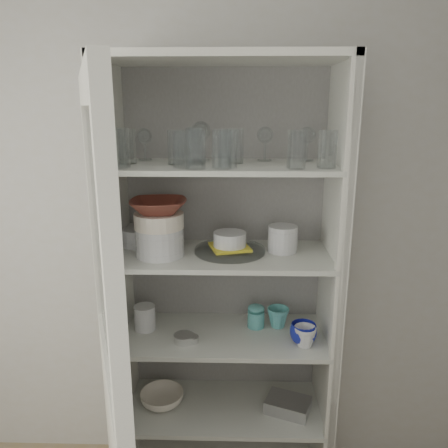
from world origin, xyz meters
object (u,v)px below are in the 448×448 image
at_px(goblet_2, 265,142).
at_px(white_ramekin, 230,239).
at_px(terracotta_bowl, 158,206).
at_px(pantry_cabinet, 224,311).
at_px(glass_platter, 230,250).
at_px(yellow_trivet, 230,247).
at_px(tin_box, 288,405).
at_px(mug_blue, 303,334).
at_px(goblet_3, 307,142).
at_px(teal_jar, 256,317).
at_px(mug_teal, 278,317).
at_px(mug_white, 305,337).
at_px(white_canister, 145,318).
at_px(plate_stack_front, 160,242).
at_px(cream_bowl, 159,220).
at_px(cream_dish, 162,398).
at_px(measuring_cups, 184,338).
at_px(goblet_1, 201,139).
at_px(cupboard_door, 116,424).
at_px(goblet_0, 145,143).
at_px(grey_bowl_stack, 283,239).

relative_size(goblet_2, white_ramekin, 1.12).
xyz_separation_m(terracotta_bowl, white_ramekin, (0.31, 0.05, -0.16)).
xyz_separation_m(pantry_cabinet, glass_platter, (0.03, -0.06, 0.33)).
xyz_separation_m(yellow_trivet, tin_box, (0.29, -0.04, -0.79)).
bearing_deg(mug_blue, goblet_3, 69.15).
xyz_separation_m(goblet_2, tin_box, (0.13, -0.15, -1.25)).
xyz_separation_m(pantry_cabinet, teal_jar, (0.15, -0.01, -0.03)).
xyz_separation_m(white_ramekin, teal_jar, (0.13, 0.05, -0.41)).
height_order(mug_teal, teal_jar, same).
xyz_separation_m(mug_white, white_canister, (-0.74, 0.14, 0.01)).
height_order(plate_stack_front, terracotta_bowl, terracotta_bowl).
xyz_separation_m(cream_bowl, mug_teal, (0.54, 0.11, -0.51)).
height_order(terracotta_bowl, mug_blue, terracotta_bowl).
height_order(mug_blue, teal_jar, teal_jar).
relative_size(mug_white, cream_dish, 0.47).
bearing_deg(mug_teal, measuring_cups, -169.69).
relative_size(mug_white, measuring_cups, 1.11).
distance_m(goblet_1, cream_bowl, 0.41).
relative_size(glass_platter, mug_white, 3.20).
xyz_separation_m(goblet_1, goblet_2, (0.28, 0.01, -0.01)).
relative_size(yellow_trivet, mug_teal, 1.56).
bearing_deg(cream_bowl, cupboard_door, -96.03).
bearing_deg(yellow_trivet, cupboard_door, -119.62).
xyz_separation_m(terracotta_bowl, measuring_cups, (0.10, -0.05, -0.60)).
relative_size(goblet_1, goblet_3, 1.16).
height_order(goblet_0, teal_jar, goblet_0).
height_order(pantry_cabinet, cream_dish, pantry_cabinet).
bearing_deg(teal_jar, mug_blue, -35.60).
bearing_deg(grey_bowl_stack, measuring_cups, -165.62).
xyz_separation_m(terracotta_bowl, mug_teal, (0.54, 0.11, -0.57)).
xyz_separation_m(plate_stack_front, grey_bowl_stack, (0.55, 0.07, -0.00)).
bearing_deg(tin_box, mug_white, -56.34).
xyz_separation_m(cream_bowl, teal_jar, (0.43, 0.10, -0.51)).
bearing_deg(measuring_cups, cream_dish, 145.50).
relative_size(pantry_cabinet, cream_bowl, 9.77).
xyz_separation_m(cream_bowl, mug_white, (0.64, -0.07, -0.51)).
distance_m(white_ramekin, tin_box, 0.88).
height_order(cream_bowl, terracotta_bowl, terracotta_bowl).
distance_m(cream_bowl, mug_blue, 0.82).
bearing_deg(cupboard_door, yellow_trivet, 130.13).
relative_size(goblet_2, white_canister, 1.37).
height_order(mug_blue, measuring_cups, mug_blue).
relative_size(grey_bowl_stack, white_canister, 1.10).
relative_size(pantry_cabinet, grey_bowl_stack, 15.87).
distance_m(goblet_0, cream_dish, 1.25).
bearing_deg(mug_white, pantry_cabinet, 131.83).
bearing_deg(goblet_2, goblet_1, -178.29).
bearing_deg(goblet_1, white_ramekin, -35.88).
height_order(mug_teal, white_canister, white_canister).
bearing_deg(teal_jar, glass_platter, -157.64).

